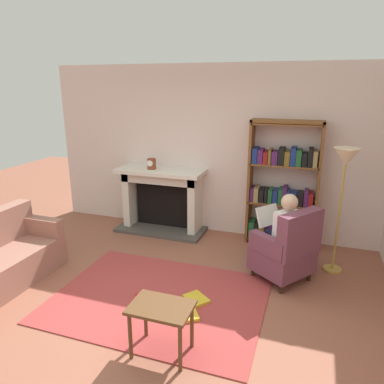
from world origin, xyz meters
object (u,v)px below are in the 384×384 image
(fireplace, at_px, (163,197))
(seated_reader, at_px, (281,232))
(armchair_reading, at_px, (287,250))
(floor_lamp, at_px, (345,168))
(mantel_clock, at_px, (152,164))
(bookshelf, at_px, (282,187))
(side_table, at_px, (161,314))

(fireplace, height_order, seated_reader, seated_reader)
(armchair_reading, bearing_deg, seated_reader, -90.00)
(armchair_reading, xyz_separation_m, seated_reader, (-0.09, 0.07, 0.20))
(armchair_reading, height_order, seated_reader, seated_reader)
(fireplace, xyz_separation_m, floor_lamp, (2.72, -0.62, 0.83))
(fireplace, distance_m, mantel_clock, 0.61)
(fireplace, height_order, armchair_reading, fireplace)
(bookshelf, bearing_deg, armchair_reading, -80.13)
(fireplace, xyz_separation_m, seated_reader, (2.04, -1.03, 0.06))
(floor_lamp, bearing_deg, armchair_reading, -140.74)
(armchair_reading, bearing_deg, side_table, 6.87)
(bookshelf, bearing_deg, fireplace, -178.99)
(seated_reader, bearing_deg, mantel_clock, -76.75)
(mantel_clock, xyz_separation_m, floor_lamp, (2.86, -0.52, 0.25))
(fireplace, xyz_separation_m, bookshelf, (1.94, 0.03, 0.34))
(mantel_clock, relative_size, seated_reader, 0.15)
(armchair_reading, xyz_separation_m, side_table, (-0.95, -1.69, -0.01))
(mantel_clock, xyz_separation_m, seated_reader, (2.18, -0.93, -0.52))
(armchair_reading, relative_size, side_table, 1.73)
(fireplace, relative_size, seated_reader, 1.30)
(seated_reader, relative_size, side_table, 2.04)
(fireplace, height_order, side_table, fireplace)
(fireplace, relative_size, bookshelf, 0.78)
(floor_lamp, bearing_deg, mantel_clock, 169.63)
(fireplace, xyz_separation_m, mantel_clock, (-0.14, -0.10, 0.58))
(side_table, bearing_deg, armchair_reading, 60.56)
(fireplace, relative_size, floor_lamp, 0.90)
(bookshelf, xyz_separation_m, seated_reader, (0.10, -1.06, -0.28))
(bookshelf, distance_m, armchair_reading, 1.25)
(fireplace, relative_size, mantel_clock, 8.53)
(mantel_clock, distance_m, side_table, 3.08)
(bookshelf, distance_m, floor_lamp, 1.13)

